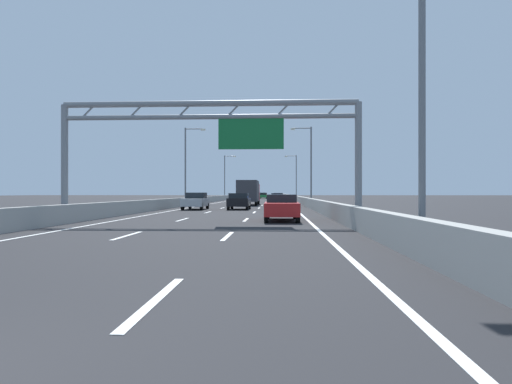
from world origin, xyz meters
TOP-DOWN VIEW (x-y plane):
  - ground_plane at (0.00, 100.00)m, footprint 260.00×260.00m
  - lane_dash_left_1 at (-1.80, 12.50)m, footprint 0.16×3.00m
  - lane_dash_left_2 at (-1.80, 21.50)m, footprint 0.16×3.00m
  - lane_dash_left_3 at (-1.80, 30.50)m, footprint 0.16×3.00m
  - lane_dash_left_4 at (-1.80, 39.50)m, footprint 0.16×3.00m
  - lane_dash_left_5 at (-1.80, 48.50)m, footprint 0.16×3.00m
  - lane_dash_left_6 at (-1.80, 57.50)m, footprint 0.16×3.00m
  - lane_dash_left_7 at (-1.80, 66.50)m, footprint 0.16×3.00m
  - lane_dash_left_8 at (-1.80, 75.50)m, footprint 0.16×3.00m
  - lane_dash_left_9 at (-1.80, 84.50)m, footprint 0.16×3.00m
  - lane_dash_left_10 at (-1.80, 93.50)m, footprint 0.16×3.00m
  - lane_dash_left_11 at (-1.80, 102.50)m, footprint 0.16×3.00m
  - lane_dash_left_12 at (-1.80, 111.50)m, footprint 0.16×3.00m
  - lane_dash_left_13 at (-1.80, 120.50)m, footprint 0.16×3.00m
  - lane_dash_left_14 at (-1.80, 129.50)m, footprint 0.16×3.00m
  - lane_dash_left_15 at (-1.80, 138.50)m, footprint 0.16×3.00m
  - lane_dash_left_16 at (-1.80, 147.50)m, footprint 0.16×3.00m
  - lane_dash_left_17 at (-1.80, 156.50)m, footprint 0.16×3.00m
  - lane_dash_right_0 at (1.80, 3.50)m, footprint 0.16×3.00m
  - lane_dash_right_1 at (1.80, 12.50)m, footprint 0.16×3.00m
  - lane_dash_right_2 at (1.80, 21.50)m, footprint 0.16×3.00m
  - lane_dash_right_3 at (1.80, 30.50)m, footprint 0.16×3.00m
  - lane_dash_right_4 at (1.80, 39.50)m, footprint 0.16×3.00m
  - lane_dash_right_5 at (1.80, 48.50)m, footprint 0.16×3.00m
  - lane_dash_right_6 at (1.80, 57.50)m, footprint 0.16×3.00m
  - lane_dash_right_7 at (1.80, 66.50)m, footprint 0.16×3.00m
  - lane_dash_right_8 at (1.80, 75.50)m, footprint 0.16×3.00m
  - lane_dash_right_9 at (1.80, 84.50)m, footprint 0.16×3.00m
  - lane_dash_right_10 at (1.80, 93.50)m, footprint 0.16×3.00m
  - lane_dash_right_11 at (1.80, 102.50)m, footprint 0.16×3.00m
  - lane_dash_right_12 at (1.80, 111.50)m, footprint 0.16×3.00m
  - lane_dash_right_13 at (1.80, 120.50)m, footprint 0.16×3.00m
  - lane_dash_right_14 at (1.80, 129.50)m, footprint 0.16×3.00m
  - lane_dash_right_15 at (1.80, 138.50)m, footprint 0.16×3.00m
  - lane_dash_right_16 at (1.80, 147.50)m, footprint 0.16×3.00m
  - lane_dash_right_17 at (1.80, 156.50)m, footprint 0.16×3.00m
  - edge_line_left at (-5.25, 88.00)m, footprint 0.16×176.00m
  - edge_line_right at (5.25, 88.00)m, footprint 0.16×176.00m
  - barrier_left at (-6.90, 110.00)m, footprint 0.45×220.00m
  - barrier_right at (6.90, 110.00)m, footprint 0.45×220.00m
  - sign_gantry at (0.29, 19.68)m, footprint 15.82×0.36m
  - streetlamp_right_near at (7.47, 9.93)m, footprint 2.58×0.28m
  - streetlamp_left_mid at (-7.47, 49.65)m, footprint 2.58×0.28m
  - streetlamp_right_mid at (7.47, 49.65)m, footprint 2.58×0.28m
  - streetlamp_left_far at (-7.47, 89.38)m, footprint 2.58×0.28m
  - streetlamp_right_far at (7.47, 89.38)m, footprint 2.58×0.28m
  - red_car at (3.80, 20.98)m, footprint 1.82×4.59m
  - white_car at (3.82, 75.49)m, footprint 1.80×4.53m
  - orange_car at (-0.12, 121.93)m, footprint 1.82×4.48m
  - blue_car at (3.44, 65.14)m, footprint 1.74×4.35m
  - silver_car at (-3.79, 35.89)m, footprint 1.87×4.28m
  - green_car at (0.18, 102.19)m, footprint 1.82×4.17m
  - black_car at (0.13, 36.12)m, footprint 1.87×4.15m
  - box_truck at (0.13, 49.49)m, footprint 2.34×8.87m

SIDE VIEW (x-z plane):
  - ground_plane at x=0.00m, z-range 0.00..0.00m
  - lane_dash_left_1 at x=-1.80m, z-range 0.00..0.01m
  - lane_dash_left_2 at x=-1.80m, z-range 0.00..0.01m
  - lane_dash_left_3 at x=-1.80m, z-range 0.00..0.01m
  - lane_dash_left_4 at x=-1.80m, z-range 0.00..0.01m
  - lane_dash_left_5 at x=-1.80m, z-range 0.00..0.01m
  - lane_dash_left_6 at x=-1.80m, z-range 0.00..0.01m
  - lane_dash_left_7 at x=-1.80m, z-range 0.00..0.01m
  - lane_dash_left_8 at x=-1.80m, z-range 0.00..0.01m
  - lane_dash_left_9 at x=-1.80m, z-range 0.00..0.01m
  - lane_dash_left_10 at x=-1.80m, z-range 0.00..0.01m
  - lane_dash_left_11 at x=-1.80m, z-range 0.00..0.01m
  - lane_dash_left_12 at x=-1.80m, z-range 0.00..0.01m
  - lane_dash_left_13 at x=-1.80m, z-range 0.00..0.01m
  - lane_dash_left_14 at x=-1.80m, z-range 0.00..0.01m
  - lane_dash_left_15 at x=-1.80m, z-range 0.00..0.01m
  - lane_dash_left_16 at x=-1.80m, z-range 0.00..0.01m
  - lane_dash_left_17 at x=-1.80m, z-range 0.00..0.01m
  - lane_dash_right_0 at x=1.80m, z-range 0.00..0.01m
  - lane_dash_right_1 at x=1.80m, z-range 0.00..0.01m
  - lane_dash_right_2 at x=1.80m, z-range 0.00..0.01m
  - lane_dash_right_3 at x=1.80m, z-range 0.00..0.01m
  - lane_dash_right_4 at x=1.80m, z-range 0.00..0.01m
  - lane_dash_right_5 at x=1.80m, z-range 0.00..0.01m
  - lane_dash_right_6 at x=1.80m, z-range 0.00..0.01m
  - lane_dash_right_7 at x=1.80m, z-range 0.00..0.01m
  - lane_dash_right_8 at x=1.80m, z-range 0.00..0.01m
  - lane_dash_right_9 at x=1.80m, z-range 0.00..0.01m
  - lane_dash_right_10 at x=1.80m, z-range 0.00..0.01m
  - lane_dash_right_11 at x=1.80m, z-range 0.00..0.01m
  - lane_dash_right_12 at x=1.80m, z-range 0.00..0.01m
  - lane_dash_right_13 at x=1.80m, z-range 0.00..0.01m
  - lane_dash_right_14 at x=1.80m, z-range 0.00..0.01m
  - lane_dash_right_15 at x=1.80m, z-range 0.00..0.01m
  - lane_dash_right_16 at x=1.80m, z-range 0.00..0.01m
  - lane_dash_right_17 at x=1.80m, z-range 0.00..0.01m
  - edge_line_left at x=-5.25m, z-range 0.00..0.01m
  - edge_line_right at x=5.25m, z-range 0.00..0.01m
  - barrier_left at x=-6.90m, z-range 0.00..0.95m
  - barrier_right at x=6.90m, z-range 0.00..0.95m
  - orange_car at x=-0.12m, z-range 0.02..1.43m
  - white_car at x=3.82m, z-range 0.02..1.46m
  - blue_car at x=3.44m, z-range 0.03..1.45m
  - red_car at x=3.80m, z-range 0.03..1.46m
  - green_car at x=0.18m, z-range 0.02..1.49m
  - black_car at x=0.13m, z-range 0.02..1.50m
  - silver_car at x=-3.79m, z-range 0.02..1.55m
  - box_truck at x=0.13m, z-range 0.17..3.11m
  - sign_gantry at x=0.29m, z-range 1.65..8.01m
  - streetlamp_right_near at x=7.47m, z-range 0.65..10.15m
  - streetlamp_left_mid at x=-7.47m, z-range 0.65..10.15m
  - streetlamp_right_mid at x=7.47m, z-range 0.65..10.15m
  - streetlamp_left_far at x=-7.47m, z-range 0.65..10.15m
  - streetlamp_right_far at x=7.47m, z-range 0.65..10.15m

